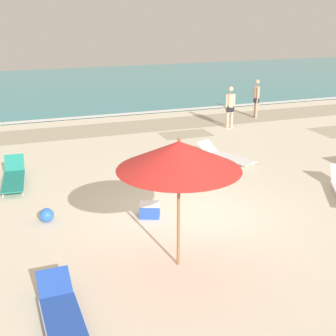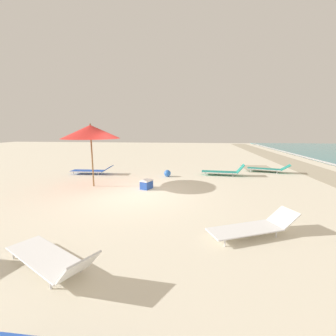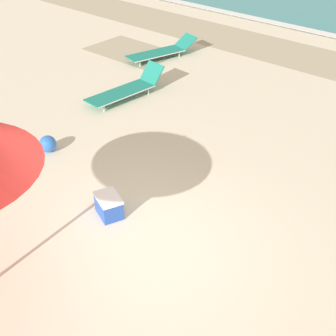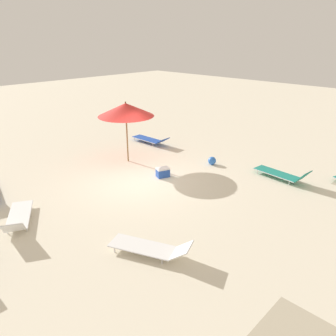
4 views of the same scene
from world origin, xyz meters
name	(u,v)px [view 2 (image 2 of 4)]	position (x,y,z in m)	size (l,w,h in m)	color
ground_plane	(131,197)	(0.00, 0.01, -0.08)	(60.00, 60.00, 0.16)	beige
beach_umbrella	(91,132)	(-1.02, -1.90, 2.29)	(2.37, 2.37, 2.64)	olive
sun_lounger_under_umbrella	(92,170)	(-3.47, -3.09, 0.20)	(0.68, 2.26, 0.47)	blue
sun_lounger_beside_umbrella	(253,227)	(2.84, 3.70, 0.21)	(1.40, 2.20, 0.51)	white
sun_lounger_near_water_right	(223,171)	(-3.90, 3.90, 0.22)	(0.79, 2.20, 0.61)	#1E8475
sun_lounger_mid_beach_solo	(268,169)	(-5.04, 6.52, 0.21)	(1.18, 2.29, 0.49)	#1E8475
sun_lounger_mid_beach_pair_a	(51,258)	(4.56, -0.14, 0.22)	(1.59, 2.18, 0.59)	white
beach_ball	(167,173)	(-3.28, 1.02, 0.17)	(0.34, 0.34, 0.34)	blue
cooler_box	(147,184)	(-0.87, 0.43, 0.19)	(0.60, 0.52, 0.37)	blue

